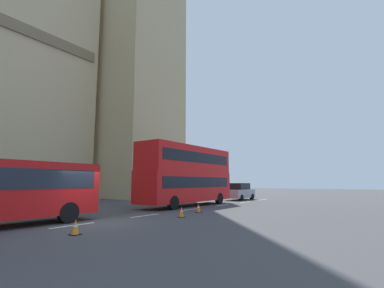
{
  "coord_description": "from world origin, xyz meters",
  "views": [
    {
      "loc": [
        -8.5,
        -12.0,
        1.96
      ],
      "look_at": [
        11.59,
        2.28,
        5.33
      ],
      "focal_mm": 26.16,
      "sensor_mm": 36.0,
      "label": 1
    }
  ],
  "objects": [
    {
      "name": "sedan_lead",
      "position": [
        20.39,
        1.99,
        0.91
      ],
      "size": [
        4.4,
        1.86,
        1.85
      ],
      "color": "gray",
      "rests_on": "ground_plane"
    },
    {
      "name": "traffic_cone_west",
      "position": [
        -2.23,
        -2.18,
        0.28
      ],
      "size": [
        0.36,
        0.36,
        0.58
      ],
      "color": "black",
      "rests_on": "ground_plane"
    },
    {
      "name": "double_decker_bus",
      "position": [
        10.56,
        2.0,
        2.71
      ],
      "size": [
        10.24,
        2.54,
        4.9
      ],
      "color": "red",
      "rests_on": "ground_plane"
    },
    {
      "name": "lane_centre_marking",
      "position": [
        3.63,
        0.0,
        0.0
      ],
      "size": [
        39.0,
        0.16,
        0.01
      ],
      "color": "silver",
      "rests_on": "ground_plane"
    },
    {
      "name": "ground_plane",
      "position": [
        0.0,
        0.0,
        0.0
      ],
      "size": [
        160.0,
        160.0,
        0.0
      ],
      "primitive_type": "plane",
      "color": "#424244"
    },
    {
      "name": "traffic_cone_east",
      "position": [
        6.88,
        -1.59,
        0.28
      ],
      "size": [
        0.36,
        0.36,
        0.58
      ],
      "color": "black",
      "rests_on": "ground_plane"
    },
    {
      "name": "traffic_cone_middle",
      "position": [
        4.27,
        -2.19,
        0.28
      ],
      "size": [
        0.36,
        0.36,
        0.58
      ],
      "color": "black",
      "rests_on": "ground_plane"
    }
  ]
}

